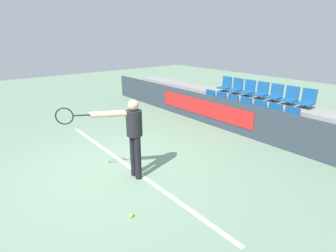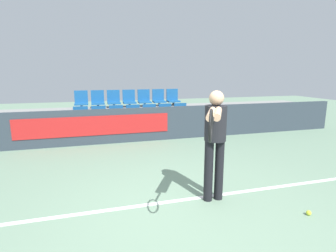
% 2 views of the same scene
% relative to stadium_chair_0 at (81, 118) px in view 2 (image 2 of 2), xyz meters
% --- Properties ---
extents(ground_plane, '(30.00, 30.00, 0.00)m').
position_rel_stadium_chair_0_xyz_m(ground_plane, '(1.48, -4.58, -0.62)').
color(ground_plane, gray).
extents(court_baseline, '(6.18, 0.08, 0.01)m').
position_rel_stadium_chair_0_xyz_m(court_baseline, '(1.48, -4.21, -0.62)').
color(court_baseline, white).
rests_on(court_baseline, ground).
extents(barrier_wall, '(12.80, 0.14, 0.93)m').
position_rel_stadium_chair_0_xyz_m(barrier_wall, '(1.45, -0.63, -0.16)').
color(barrier_wall, '#2D3842').
rests_on(barrier_wall, ground).
extents(bleacher_tier_front, '(12.40, 0.88, 0.39)m').
position_rel_stadium_chair_0_xyz_m(bleacher_tier_front, '(1.48, -0.11, -0.43)').
color(bleacher_tier_front, gray).
rests_on(bleacher_tier_front, ground).
extents(bleacher_tier_middle, '(12.40, 0.88, 0.78)m').
position_rel_stadium_chair_0_xyz_m(bleacher_tier_middle, '(1.48, 0.76, -0.23)').
color(bleacher_tier_middle, gray).
rests_on(bleacher_tier_middle, ground).
extents(stadium_chair_0, '(0.40, 0.36, 0.55)m').
position_rel_stadium_chair_0_xyz_m(stadium_chair_0, '(0.00, 0.00, 0.00)').
color(stadium_chair_0, '#333333').
rests_on(stadium_chair_0, bleacher_tier_front).
extents(stadium_chair_1, '(0.40, 0.36, 0.55)m').
position_rel_stadium_chair_0_xyz_m(stadium_chair_1, '(0.49, 0.00, 0.00)').
color(stadium_chair_1, '#333333').
rests_on(stadium_chair_1, bleacher_tier_front).
extents(stadium_chair_2, '(0.40, 0.36, 0.55)m').
position_rel_stadium_chair_0_xyz_m(stadium_chair_2, '(0.99, 0.00, 0.00)').
color(stadium_chair_2, '#333333').
rests_on(stadium_chair_2, bleacher_tier_front).
extents(stadium_chair_3, '(0.40, 0.36, 0.55)m').
position_rel_stadium_chair_0_xyz_m(stadium_chair_3, '(1.48, 0.00, 0.00)').
color(stadium_chair_3, '#333333').
rests_on(stadium_chair_3, bleacher_tier_front).
extents(stadium_chair_4, '(0.40, 0.36, 0.55)m').
position_rel_stadium_chair_0_xyz_m(stadium_chair_4, '(1.97, 0.00, 0.00)').
color(stadium_chair_4, '#333333').
rests_on(stadium_chair_4, bleacher_tier_front).
extents(stadium_chair_5, '(0.40, 0.36, 0.55)m').
position_rel_stadium_chair_0_xyz_m(stadium_chair_5, '(2.46, 0.00, 0.00)').
color(stadium_chair_5, '#333333').
rests_on(stadium_chair_5, bleacher_tier_front).
extents(stadium_chair_6, '(0.40, 0.36, 0.55)m').
position_rel_stadium_chair_0_xyz_m(stadium_chair_6, '(2.96, 0.00, 0.00)').
color(stadium_chair_6, '#333333').
rests_on(stadium_chair_6, bleacher_tier_front).
extents(stadium_chair_7, '(0.40, 0.36, 0.55)m').
position_rel_stadium_chair_0_xyz_m(stadium_chair_7, '(0.00, 0.88, 0.39)').
color(stadium_chair_7, '#333333').
rests_on(stadium_chair_7, bleacher_tier_middle).
extents(stadium_chair_8, '(0.40, 0.36, 0.55)m').
position_rel_stadium_chair_0_xyz_m(stadium_chair_8, '(0.49, 0.88, 0.39)').
color(stadium_chair_8, '#333333').
rests_on(stadium_chair_8, bleacher_tier_middle).
extents(stadium_chair_9, '(0.40, 0.36, 0.55)m').
position_rel_stadium_chair_0_xyz_m(stadium_chair_9, '(0.99, 0.88, 0.39)').
color(stadium_chair_9, '#333333').
rests_on(stadium_chair_9, bleacher_tier_middle).
extents(stadium_chair_10, '(0.40, 0.36, 0.55)m').
position_rel_stadium_chair_0_xyz_m(stadium_chair_10, '(1.48, 0.88, 0.39)').
color(stadium_chair_10, '#333333').
rests_on(stadium_chair_10, bleacher_tier_middle).
extents(stadium_chair_11, '(0.40, 0.36, 0.55)m').
position_rel_stadium_chair_0_xyz_m(stadium_chair_11, '(1.97, 0.88, 0.39)').
color(stadium_chair_11, '#333333').
rests_on(stadium_chair_11, bleacher_tier_middle).
extents(stadium_chair_12, '(0.40, 0.36, 0.55)m').
position_rel_stadium_chair_0_xyz_m(stadium_chair_12, '(2.46, 0.88, 0.39)').
color(stadium_chair_12, '#333333').
rests_on(stadium_chair_12, bleacher_tier_middle).
extents(stadium_chair_13, '(0.40, 0.36, 0.55)m').
position_rel_stadium_chair_0_xyz_m(stadium_chair_13, '(2.96, 0.88, 0.39)').
color(stadium_chair_13, '#333333').
rests_on(stadium_chair_13, bleacher_tier_middle).
extents(tennis_player, '(0.83, 1.40, 1.62)m').
position_rel_stadium_chair_0_xyz_m(tennis_player, '(1.97, -4.38, 0.39)').
color(tennis_player, black).
rests_on(tennis_player, ground).
extents(tennis_ball, '(0.07, 0.07, 0.07)m').
position_rel_stadium_chair_0_xyz_m(tennis_ball, '(3.04, -5.07, -0.59)').
color(tennis_ball, '#CCDB33').
rests_on(tennis_ball, ground).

